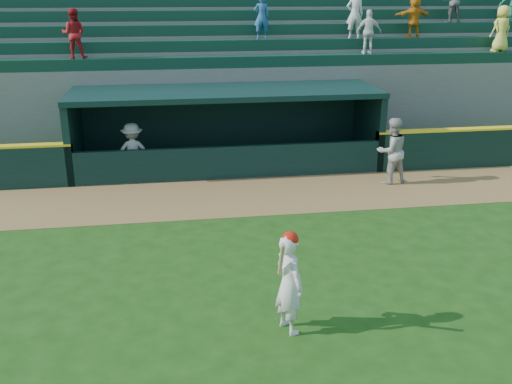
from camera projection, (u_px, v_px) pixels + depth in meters
ground at (269, 283)px, 10.98m from camera, size 120.00×120.00×0.00m
warning_track at (238, 196)px, 15.54m from camera, size 40.00×3.00×0.01m
dugout_player_front at (392, 151)px, 16.34m from camera, size 1.07×0.91×1.92m
dugout_player_inside at (133, 151)px, 16.75m from camera, size 1.12×0.69×1.68m
dugout at (225, 123)px, 17.98m from camera, size 9.40×2.80×2.46m
stands at (214, 70)px, 21.88m from camera, size 34.50×6.25×7.53m
batter_at_plate at (289, 282)px, 9.19m from camera, size 0.62×0.85×1.79m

